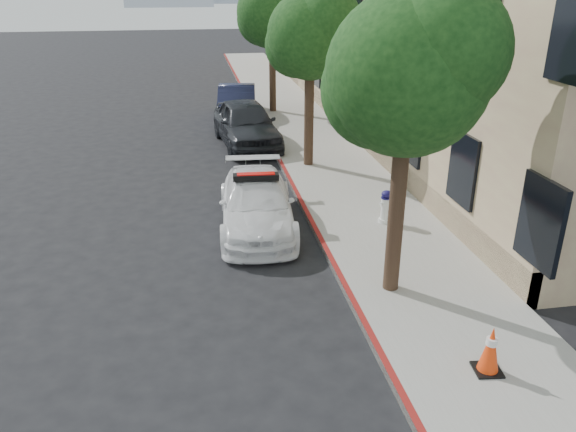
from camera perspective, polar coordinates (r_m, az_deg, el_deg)
The scene contains 11 objects.
ground at distance 12.50m, azimuth -5.48°, elevation -4.38°, with size 120.00×120.00×0.00m, color black.
sidewalk at distance 22.24m, azimuth 1.76°, elevation 8.33°, with size 3.20×50.00×0.15m, color gray.
curb_strip at distance 22.00m, azimuth -2.22°, elevation 8.16°, with size 0.12×50.00×0.15m, color maroon.
tree_near at distance 9.87m, azimuth 12.27°, elevation 14.01°, with size 2.92×2.82×5.62m.
tree_mid at distance 17.51m, azimuth 2.37°, elevation 17.90°, with size 2.77×2.64×5.43m.
tree_far at distance 25.36m, azimuth -1.58°, elevation 20.03°, with size 3.10×3.00×5.81m.
police_car at distance 13.75m, azimuth -3.21°, elevation 1.27°, with size 2.09×4.49×1.42m.
parked_car_mid at distance 20.81m, azimuth -4.28°, elevation 9.35°, with size 1.93×4.81×1.64m, color black.
parked_car_far at distance 24.66m, azimuth -5.21°, elevation 11.31°, with size 1.56×4.49×1.48m, color black.
fire_hydrant at distance 13.96m, azimuth 9.91°, elevation 0.92°, with size 0.35×0.32×0.83m.
traffic_cone at distance 9.27m, azimuth 19.88°, elevation -12.65°, with size 0.46×0.46×0.79m.
Camera 1 is at (-0.68, -11.08, 5.75)m, focal length 35.00 mm.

